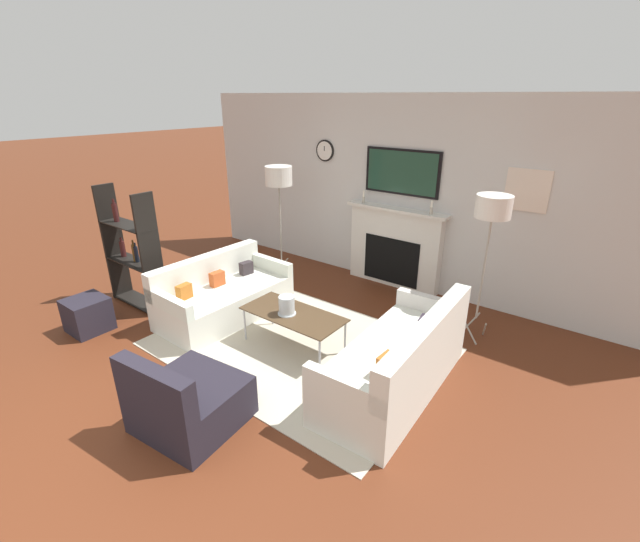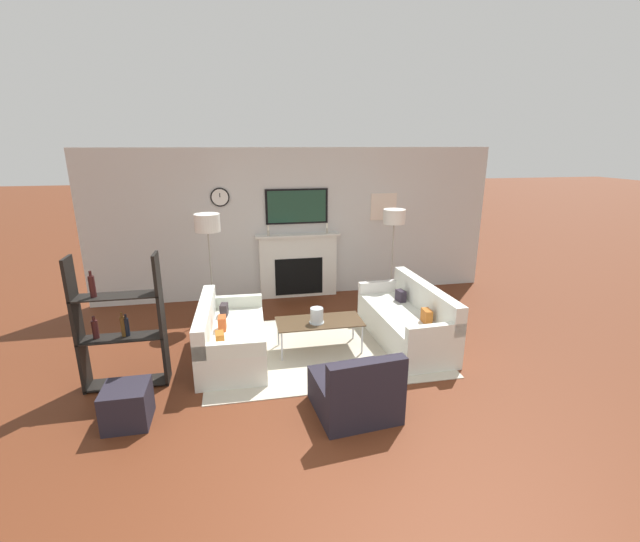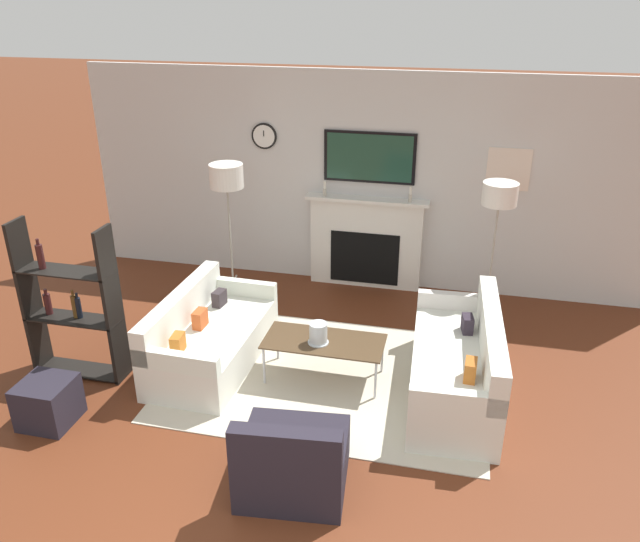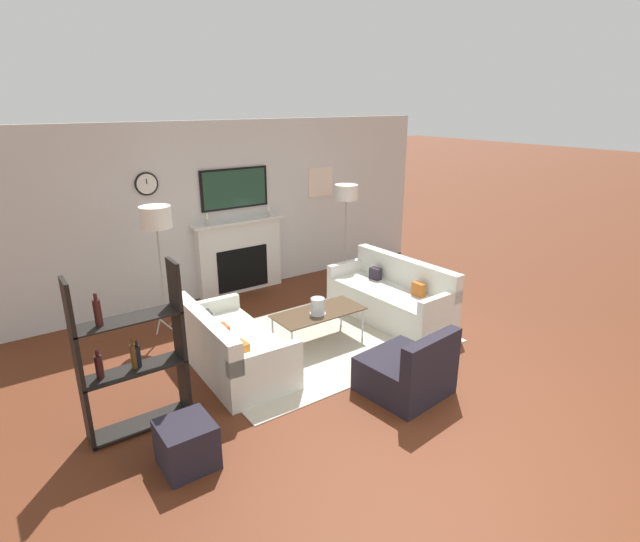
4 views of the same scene
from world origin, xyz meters
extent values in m
plane|color=#5A2915|center=(0.00, 0.00, 0.00)|extent=(60.00, 60.00, 0.00)
cube|color=silver|center=(0.00, 4.97, 1.35)|extent=(7.37, 0.07, 2.70)
cube|color=silver|center=(0.00, 4.85, 0.57)|extent=(1.42, 0.16, 1.14)
cube|color=black|center=(0.00, 4.77, 0.40)|extent=(0.88, 0.01, 0.69)
cube|color=silver|center=(0.00, 4.83, 1.16)|extent=(1.54, 0.22, 0.04)
cylinder|color=#B2AD9E|center=(-0.53, 4.80, 1.23)|extent=(0.04, 0.04, 0.10)
cylinder|color=white|center=(-0.53, 4.80, 1.33)|extent=(0.03, 0.03, 0.09)
cylinder|color=#B2AD9E|center=(0.53, 4.80, 1.23)|extent=(0.04, 0.04, 0.10)
cylinder|color=white|center=(0.53, 4.80, 1.33)|extent=(0.03, 0.03, 0.09)
cube|color=black|center=(0.00, 4.92, 1.68)|extent=(1.13, 0.04, 0.63)
cube|color=#1E4233|center=(0.00, 4.90, 1.68)|extent=(1.05, 0.01, 0.57)
cylinder|color=black|center=(-1.34, 4.92, 1.87)|extent=(0.32, 0.02, 0.32)
cylinder|color=silver|center=(-1.34, 4.90, 1.87)|extent=(0.28, 0.00, 0.28)
cube|color=black|center=(-1.34, 4.90, 1.91)|extent=(0.01, 0.00, 0.07)
cube|color=beige|center=(1.64, 4.92, 1.63)|extent=(0.50, 0.02, 0.50)
cube|color=beige|center=(0.00, 2.62, 0.01)|extent=(3.12, 2.23, 0.01)
cube|color=silver|center=(-1.21, 2.62, 0.20)|extent=(0.89, 1.70, 0.41)
cube|color=silver|center=(-1.55, 2.63, 0.58)|extent=(0.21, 1.68, 0.35)
cube|color=silver|center=(-1.19, 3.41, 0.50)|extent=(0.84, 0.12, 0.18)
cube|color=silver|center=(-1.23, 1.84, 0.50)|extent=(0.84, 0.12, 0.18)
cube|color=#322A2D|center=(-1.32, 3.12, 0.49)|extent=(0.12, 0.18, 0.17)
cube|color=#B95025|center=(-1.34, 2.63, 0.50)|extent=(0.11, 0.19, 0.18)
cube|color=#AE6021|center=(-1.35, 2.14, 0.49)|extent=(0.12, 0.19, 0.18)
cube|color=silver|center=(1.21, 2.62, 0.23)|extent=(0.86, 1.91, 0.46)
cube|color=silver|center=(1.52, 2.64, 0.65)|extent=(0.25, 1.88, 0.39)
cube|color=silver|center=(1.25, 1.74, 0.55)|extent=(0.78, 0.14, 0.18)
cube|color=silver|center=(1.17, 3.51, 0.55)|extent=(0.78, 0.14, 0.18)
cube|color=#B15E22|center=(1.35, 2.21, 0.55)|extent=(0.11, 0.19, 0.18)
cube|color=#2D2530|center=(1.31, 3.05, 0.54)|extent=(0.13, 0.18, 0.17)
cube|color=#231F29|center=(0.05, 1.14, 0.19)|extent=(0.89, 0.88, 0.39)
cube|color=#231F29|center=(0.09, 0.82, 0.57)|extent=(0.82, 0.22, 0.37)
cube|color=#4C3823|center=(-0.04, 2.60, 0.42)|extent=(1.17, 0.54, 0.02)
cylinder|color=#B7B7BC|center=(-0.58, 2.37, 0.21)|extent=(0.02, 0.02, 0.42)
cylinder|color=#B7B7BC|center=(0.51, 2.37, 0.21)|extent=(0.02, 0.02, 0.42)
cylinder|color=#B7B7BC|center=(-0.58, 2.83, 0.21)|extent=(0.02, 0.02, 0.42)
cylinder|color=#B7B7BC|center=(0.51, 2.83, 0.21)|extent=(0.02, 0.02, 0.42)
cylinder|color=silver|center=(-0.08, 2.55, 0.54)|extent=(0.18, 0.18, 0.21)
cylinder|color=silver|center=(-0.08, 2.55, 0.49)|extent=(0.10, 0.10, 0.12)
cylinder|color=silver|center=(-0.08, 2.55, 0.44)|extent=(0.20, 0.20, 0.01)
cylinder|color=#9E998E|center=(-1.42, 4.08, 0.13)|extent=(0.09, 0.23, 0.27)
cylinder|color=#9E998E|center=(-1.60, 4.12, 0.13)|extent=(0.17, 0.19, 0.27)
cylinder|color=#9E998E|center=(-1.55, 3.94, 0.13)|extent=(0.23, 0.07, 0.27)
cylinder|color=#9E998E|center=(-1.52, 4.05, 0.85)|extent=(0.02, 0.02, 1.19)
cylinder|color=white|center=(-1.52, 4.05, 1.59)|extent=(0.39, 0.39, 0.28)
cylinder|color=#9E998E|center=(1.63, 4.08, 0.13)|extent=(0.09, 0.23, 0.28)
cylinder|color=#9E998E|center=(1.44, 4.12, 0.13)|extent=(0.17, 0.19, 0.28)
cylinder|color=#9E998E|center=(1.50, 3.94, 0.13)|extent=(0.23, 0.07, 0.28)
cylinder|color=#9E998E|center=(1.52, 4.05, 0.87)|extent=(0.02, 0.02, 1.20)
cylinder|color=white|center=(1.52, 4.05, 1.59)|extent=(0.37, 0.37, 0.24)
cube|color=black|center=(-2.89, 2.15, 0.80)|extent=(0.04, 0.28, 1.59)
cube|color=black|center=(-1.99, 2.15, 0.80)|extent=(0.04, 0.28, 1.59)
cube|color=black|center=(-2.44, 2.15, 0.03)|extent=(0.94, 0.28, 0.02)
cube|color=black|center=(-2.44, 2.15, 0.61)|extent=(0.94, 0.28, 0.01)
cube|color=black|center=(-2.44, 2.15, 1.12)|extent=(0.94, 0.28, 0.02)
cylinder|color=brown|center=(-2.42, 2.18, 0.74)|extent=(0.05, 0.05, 0.24)
cylinder|color=brown|center=(-2.42, 2.18, 0.89)|extent=(0.02, 0.02, 0.06)
cylinder|color=#3D1919|center=(-2.67, 2.15, 1.25)|extent=(0.07, 0.07, 0.24)
cylinder|color=#3D1919|center=(-2.67, 2.15, 1.40)|extent=(0.03, 0.03, 0.06)
cylinder|color=black|center=(-2.39, 2.18, 0.73)|extent=(0.05, 0.05, 0.21)
cylinder|color=black|center=(-2.39, 2.18, 0.86)|extent=(0.02, 0.02, 0.05)
cylinder|color=#3D1919|center=(-2.73, 2.18, 0.73)|extent=(0.07, 0.07, 0.21)
cylinder|color=#3D1919|center=(-2.73, 2.18, 0.86)|extent=(0.03, 0.03, 0.05)
cube|color=#231F29|center=(-2.27, 1.38, 0.21)|extent=(0.44, 0.44, 0.41)
camera|label=1|loc=(2.75, -0.55, 2.67)|focal=24.00mm
camera|label=2|loc=(-1.07, -2.70, 2.76)|focal=24.00mm
camera|label=3|loc=(1.12, -2.50, 3.55)|focal=35.00mm
camera|label=4|loc=(-3.39, -2.15, 2.98)|focal=28.00mm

